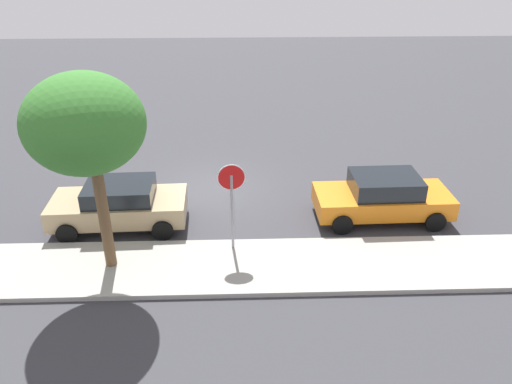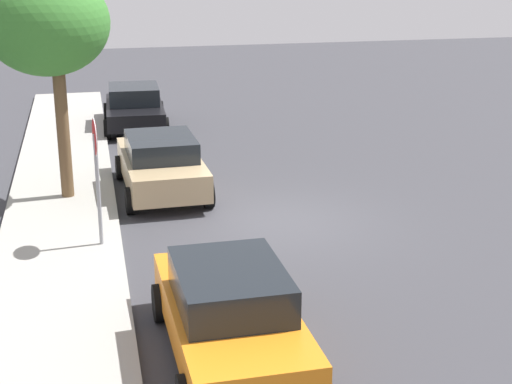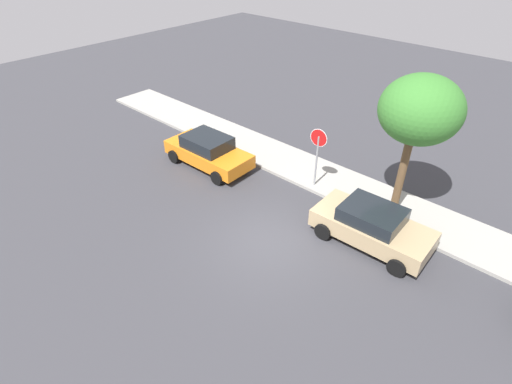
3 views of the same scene
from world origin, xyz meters
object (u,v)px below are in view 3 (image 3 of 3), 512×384
parked_car_orange (208,151)px  street_tree_near_corner (420,111)px  stop_sign (318,148)px  parked_car_tan (372,225)px

parked_car_orange → street_tree_near_corner: (8.24, 2.71, 3.51)m
street_tree_near_corner → stop_sign: bearing=-165.2°
parked_car_orange → street_tree_near_corner: bearing=18.2°
stop_sign → street_tree_near_corner: 4.25m
street_tree_near_corner → parked_car_tan: bearing=-86.6°
stop_sign → parked_car_orange: 5.28m
parked_car_tan → street_tree_near_corner: street_tree_near_corner is taller
stop_sign → parked_car_tan: (3.56, -1.61, -1.15)m
stop_sign → parked_car_tan: 4.07m
parked_car_tan → street_tree_near_corner: size_ratio=0.76×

